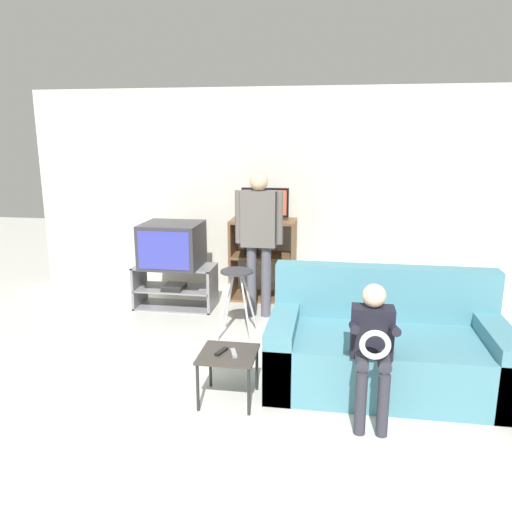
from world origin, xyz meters
The scene contains 13 objects.
ground_plane centered at (0.00, 0.00, 0.00)m, with size 18.00×18.00×0.00m, color beige.
wall_back centered at (0.00, 3.87, 1.30)m, with size 6.40×0.06×2.60m.
tv_stand centered at (-1.10, 3.06, 0.25)m, with size 0.95×0.45×0.51m.
television_main centered at (-1.11, 3.05, 0.77)m, with size 0.67×0.62×0.52m.
media_shelf centered at (-0.11, 3.57, 0.52)m, with size 0.80×0.47×1.01m.
television_flat centered at (-0.08, 3.56, 1.19)m, with size 0.58×0.20×0.39m.
folding_stool centered at (-0.19, 2.31, 0.55)m, with size 0.37×0.39×0.70m.
snack_table centered at (-0.01, 1.02, 0.35)m, with size 0.43×0.43×0.39m.
remote_control_black centered at (-0.06, 1.01, 0.40)m, with size 0.04×0.14×0.02m, color black.
remote_control_white centered at (0.04, 1.00, 0.40)m, with size 0.04×0.14×0.02m, color gray.
couch centered at (1.21, 1.50, 0.30)m, with size 1.89×0.99×0.92m.
person_standing_adult centered at (-0.06, 2.92, 0.99)m, with size 0.53×0.20×1.63m.
person_seated_child centered at (1.06, 0.93, 0.60)m, with size 0.33×0.43×1.00m.
Camera 1 is at (0.76, -2.44, 2.01)m, focal length 35.00 mm.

